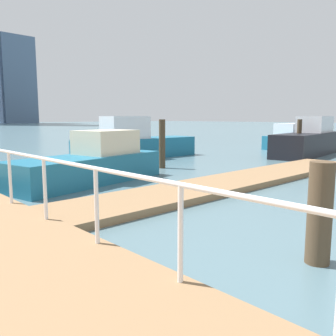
% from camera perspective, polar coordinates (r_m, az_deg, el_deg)
% --- Properties ---
extents(ground_plane, '(300.00, 300.00, 0.00)m').
position_cam_1_polar(ground_plane, '(17.55, -24.02, 0.39)').
color(ground_plane, slate).
extents(floating_dock, '(14.25, 2.00, 0.18)m').
position_cam_1_polar(floating_dock, '(11.70, 10.63, -2.12)').
color(floating_dock, '#93704C').
rests_on(floating_dock, ground_plane).
extents(boardwalk_railing, '(0.06, 30.82, 1.08)m').
position_cam_1_polar(boardwalk_railing, '(7.10, -21.88, 0.24)').
color(boardwalk_railing, white).
rests_on(boardwalk_railing, boardwalk).
extents(dock_piling_0, '(0.35, 0.35, 1.51)m').
position_cam_1_polar(dock_piling_0, '(5.66, 23.09, -6.68)').
color(dock_piling_0, brown).
rests_on(dock_piling_0, ground_plane).
extents(dock_piling_1, '(0.25, 0.25, 2.04)m').
position_cam_1_polar(dock_piling_1, '(21.10, 20.20, 4.55)').
color(dock_piling_1, '#473826').
rests_on(dock_piling_1, ground_plane).
extents(dock_piling_5, '(0.27, 0.27, 2.06)m').
position_cam_1_polar(dock_piling_5, '(15.08, -0.95, 3.87)').
color(dock_piling_5, '#473826').
rests_on(dock_piling_5, ground_plane).
extents(moored_boat_1, '(7.52, 2.84, 2.21)m').
position_cam_1_polar(moored_boat_1, '(22.17, 21.67, 4.13)').
color(moored_boat_1, black).
rests_on(moored_boat_1, ground_plane).
extents(moored_boat_2, '(7.17, 2.48, 1.75)m').
position_cam_1_polar(moored_boat_2, '(26.86, 20.56, 4.41)').
color(moored_boat_2, '#1E6B8C').
rests_on(moored_boat_2, ground_plane).
extents(moored_boat_3, '(6.99, 1.94, 2.20)m').
position_cam_1_polar(moored_boat_3, '(18.90, -5.33, 3.90)').
color(moored_boat_3, '#1E6B8C').
rests_on(moored_boat_3, ground_plane).
extents(moored_boat_4, '(5.70, 2.87, 1.70)m').
position_cam_1_polar(moored_boat_4, '(12.11, -12.14, 0.71)').
color(moored_boat_4, '#1E6B8C').
rests_on(moored_boat_4, ground_plane).
extents(skyline_tower_6, '(13.04, 8.96, 31.94)m').
position_cam_1_polar(skyline_tower_6, '(148.99, -23.13, 12.77)').
color(skyline_tower_6, slate).
rests_on(skyline_tower_6, ground_plane).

